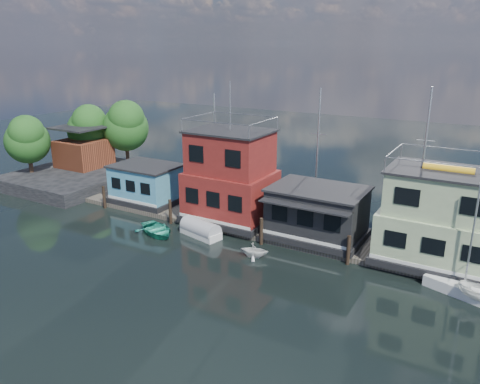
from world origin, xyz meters
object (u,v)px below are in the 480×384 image
Objects in this scene: houseboat_red at (231,178)px; dinghy_teal at (157,230)px; dinghy_white at (254,250)px; day_sailer at (464,289)px; houseboat_dark at (317,213)px; houseboat_green at (441,220)px; tarp_runabout at (201,230)px; houseboat_blue at (147,183)px.

dinghy_teal is at bearing -125.68° from houseboat_red.
day_sailer is (14.02, 1.83, -0.13)m from dinghy_white.
houseboat_green reaches higher than houseboat_dark.
day_sailer is (19.73, 0.54, -0.13)m from tarp_runabout.
tarp_runabout is at bearing -167.75° from houseboat_green.
houseboat_red is at bearing 94.60° from tarp_runabout.
houseboat_green reaches higher than tarp_runabout.
dinghy_white is (14.63, -5.11, -1.64)m from houseboat_blue.
day_sailer is (28.65, -3.28, -1.77)m from houseboat_blue.
houseboat_blue reaches higher than dinghy_white.
houseboat_red reaches higher than dinghy_white.
houseboat_dark is 6.13m from dinghy_white.
dinghy_white is at bearing -44.92° from houseboat_red.
houseboat_blue is 9.84m from tarp_runabout.
houseboat_blue is 9.69m from houseboat_red.
dinghy_teal is 23.11m from day_sailer.
dinghy_teal is (-11.87, -5.37, -2.00)m from houseboat_dark.
day_sailer is (11.15, -3.26, -1.99)m from houseboat_dark.
houseboat_dark is 1.83× the size of dinghy_teal.
houseboat_red is 8.18m from houseboat_dark.
dinghy_white is 0.29× the size of day_sailer.
houseboat_red is 1.41× the size of houseboat_green.
houseboat_green is 21.78m from dinghy_teal.
houseboat_green is (9.00, 0.02, 1.13)m from houseboat_dark.
day_sailer is (23.02, 2.11, 0.01)m from dinghy_teal.
houseboat_red is 1.60× the size of day_sailer.
houseboat_dark is 3.48× the size of dinghy_white.
dinghy_white is at bearing -154.46° from day_sailer.
dinghy_white is at bearing -19.26° from houseboat_blue.
tarp_runabout reaches higher than dinghy_teal.
dinghy_teal is (-3.28, -1.57, -0.14)m from tarp_runabout.
houseboat_dark is 1.00× the size of day_sailer.
day_sailer is at bearing -97.43° from dinghy_white.
dinghy_white is (-11.87, -5.11, -2.99)m from houseboat_green.
tarp_runabout is 3.64m from dinghy_teal.
dinghy_white is (5.13, -5.11, -3.54)m from houseboat_red.
tarp_runabout is at bearing -40.33° from dinghy_teal.
dinghy_teal is (5.63, -5.39, -1.79)m from houseboat_blue.
houseboat_dark is (8.00, -0.02, -1.69)m from houseboat_red.
tarp_runabout is 1.84× the size of dinghy_white.
dinghy_white is at bearing 0.58° from tarp_runabout.
day_sailer reaches higher than houseboat_blue.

